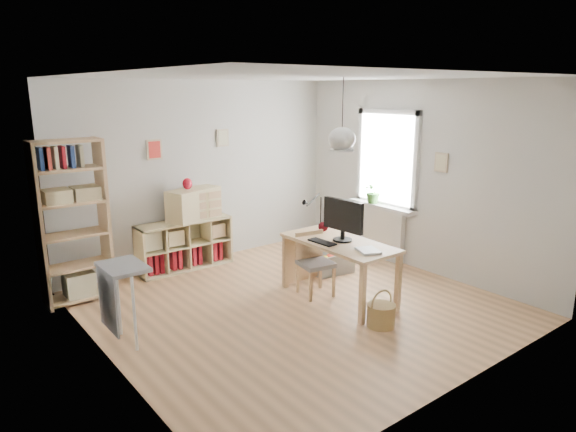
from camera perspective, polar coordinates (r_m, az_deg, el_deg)
ground at (r=6.36m, az=0.97°, el=-9.88°), size 4.50×4.50×0.00m
room_shell at (r=6.10m, az=6.01°, el=8.53°), size 4.50×4.50×4.50m
window_unit at (r=7.87m, az=10.99°, el=6.26°), size 0.07×1.16×1.46m
radiator at (r=8.07m, az=10.45°, el=-1.86°), size 0.10×0.80×0.80m
windowsill at (r=7.93m, az=10.34°, el=1.06°), size 0.22×1.20×0.06m
desk at (r=6.36m, az=5.71°, el=-3.61°), size 0.70×1.50×0.75m
cube_shelf at (r=7.68m, az=-11.64°, el=-3.54°), size 1.40×0.38×0.72m
tall_bookshelf at (r=6.69m, az=-22.92°, el=0.04°), size 0.80×0.38×2.00m
side_table at (r=5.48m, az=-18.41°, el=-7.12°), size 0.40×0.55×0.85m
chair at (r=6.56m, az=2.87°, el=-4.85°), size 0.46×0.46×0.80m
wicker_basket at (r=5.88m, az=10.30°, el=-10.70°), size 0.32×0.31×0.43m
storage_chest at (r=7.46m, az=4.52°, el=-4.60°), size 0.67×0.73×0.62m
monitor at (r=6.29m, az=6.14°, el=-0.20°), size 0.24×0.59×0.52m
keyboard at (r=6.25m, az=3.80°, el=-2.90°), size 0.16×0.38×0.02m
task_lamp at (r=6.73m, az=2.69°, el=0.88°), size 0.41×0.15×0.44m
yarn_ball at (r=6.73m, az=3.94°, el=-1.19°), size 0.13×0.13×0.13m
paper_tray at (r=5.97m, az=8.89°, el=-3.84°), size 0.30×0.34×0.03m
drawer_chest at (r=7.56m, az=-10.43°, el=1.32°), size 0.86×0.57×0.45m
red_vase at (r=7.46m, az=-11.12°, el=3.54°), size 0.14×0.14×0.17m
potted_plant at (r=7.97m, az=9.49°, el=2.70°), size 0.39×0.36×0.36m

